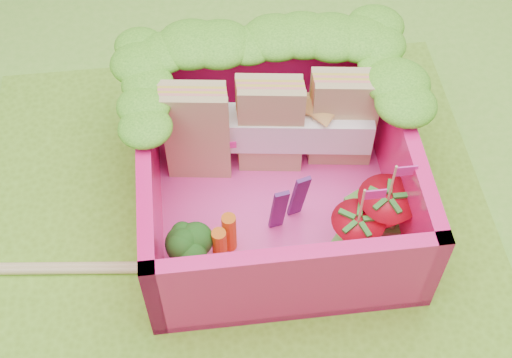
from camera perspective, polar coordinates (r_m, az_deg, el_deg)
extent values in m
plane|color=#77C537|center=(3.62, -1.26, -4.96)|extent=(14.00, 14.00, 0.00)
cube|color=#70AC26|center=(3.61, -1.26, -4.83)|extent=(2.60, 2.60, 0.03)
cube|color=#F33EA1|center=(3.68, 1.54, -1.96)|extent=(1.30, 1.30, 0.05)
cube|color=#FF1571|center=(3.88, 0.41, 7.59)|extent=(1.30, 0.07, 0.55)
cube|color=#FF1571|center=(3.15, 3.13, -8.47)|extent=(1.30, 0.07, 0.55)
cube|color=#FF1571|center=(3.48, -8.47, -0.54)|extent=(0.07, 1.30, 0.55)
cube|color=#FF1571|center=(3.60, 11.39, 1.30)|extent=(0.07, 1.30, 0.55)
ellipsoid|color=#2C8217|center=(3.61, -7.51, 10.17)|extent=(0.30, 0.30, 0.11)
ellipsoid|color=#2C8217|center=(3.61, -5.22, 10.39)|extent=(0.30, 0.30, 0.11)
ellipsoid|color=#2C8217|center=(3.61, -2.92, 10.60)|extent=(0.30, 0.30, 0.11)
ellipsoid|color=#2C8217|center=(3.62, -0.63, 10.79)|extent=(0.30, 0.30, 0.11)
ellipsoid|color=#2C8217|center=(3.63, 1.65, 10.96)|extent=(0.30, 0.30, 0.11)
ellipsoid|color=#2C8217|center=(3.65, 3.91, 11.12)|extent=(0.30, 0.30, 0.11)
ellipsoid|color=#2C8217|center=(3.68, 6.15, 11.25)|extent=(0.30, 0.30, 0.11)
ellipsoid|color=#2C8217|center=(3.71, 8.36, 11.37)|extent=(0.30, 0.30, 0.11)
ellipsoid|color=#2C8217|center=(3.28, -8.59, 4.36)|extent=(0.27, 0.27, 0.10)
ellipsoid|color=#2C8217|center=(3.38, -8.65, 6.13)|extent=(0.27, 0.27, 0.10)
ellipsoid|color=#2C8217|center=(3.47, -8.71, 7.80)|extent=(0.27, 0.27, 0.10)
ellipsoid|color=#2C8217|center=(3.57, -8.77, 9.39)|extent=(0.27, 0.27, 0.10)
ellipsoid|color=#2C8217|center=(3.68, -8.82, 10.88)|extent=(0.27, 0.27, 0.10)
ellipsoid|color=#2C8217|center=(3.40, 11.32, 6.02)|extent=(0.27, 0.27, 0.10)
ellipsoid|color=#2C8217|center=(3.49, 10.79, 7.70)|extent=(0.27, 0.27, 0.10)
ellipsoid|color=#2C8217|center=(3.59, 10.27, 9.30)|extent=(0.27, 0.27, 0.10)
ellipsoid|color=#2C8217|center=(3.68, 9.79, 10.81)|extent=(0.27, 0.27, 0.10)
ellipsoid|color=#2C8217|center=(3.78, 9.32, 12.23)|extent=(0.27, 0.27, 0.10)
cube|color=tan|center=(3.58, -4.80, 3.83)|extent=(0.34, 0.19, 0.58)
cube|color=tan|center=(3.60, 1.09, 4.36)|extent=(0.34, 0.19, 0.58)
cube|color=tan|center=(3.65, 6.87, 4.84)|extent=(0.34, 0.19, 0.58)
cube|color=white|center=(3.62, 1.08, 4.06)|extent=(1.05, 0.30, 0.20)
cylinder|color=#679146|center=(3.42, -5.41, -6.17)|extent=(0.12, 0.12, 0.13)
ellipsoid|color=#1A4C14|center=(3.32, -5.57, -5.10)|extent=(0.32, 0.32, 0.12)
cylinder|color=orange|center=(3.38, -2.93, -5.39)|extent=(0.07, 0.07, 0.23)
cylinder|color=orange|center=(3.41, -2.15, -4.28)|extent=(0.07, 0.07, 0.25)
cube|color=#471A5D|center=(3.40, 1.82, -2.49)|extent=(0.07, 0.03, 0.38)
cube|color=#471A5D|center=(3.45, 3.43, -1.40)|extent=(0.07, 0.04, 0.38)
cone|color=red|center=(3.43, 7.96, -4.49)|extent=(0.25, 0.25, 0.25)
cylinder|color=#E2BC7F|center=(3.22, 8.45, -2.14)|extent=(0.01, 0.01, 0.24)
cube|color=#ED279E|center=(3.17, 9.49, -1.22)|extent=(0.10, 0.01, 0.06)
cone|color=red|center=(3.49, 10.20, -2.87)|extent=(0.29, 0.29, 0.29)
cylinder|color=#E2BC7F|center=(3.28, 10.86, -0.29)|extent=(0.01, 0.01, 0.24)
cube|color=#ED279E|center=(3.23, 11.92, 0.64)|extent=(0.10, 0.01, 0.06)
cube|color=green|center=(3.72, 9.25, -0.92)|extent=(0.31, 0.21, 0.05)
cube|color=green|center=(3.59, 10.06, -4.02)|extent=(0.33, 0.11, 0.05)
cube|color=green|center=(3.46, 5.90, -6.35)|extent=(0.26, 0.29, 0.05)
cube|color=#D8BC76|center=(3.61, -15.84, -7.03)|extent=(2.19, 0.27, 0.04)
cube|color=#D8BC76|center=(3.61, -14.97, -6.75)|extent=(2.19, 0.27, 0.04)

